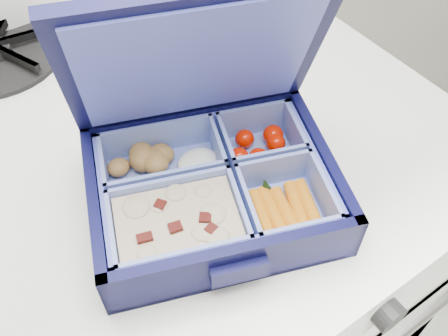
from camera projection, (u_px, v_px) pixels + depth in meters
stove at (180, 296)px, 0.97m from camera, size 0.65×0.65×0.97m
bento_box at (213, 189)px, 0.49m from camera, size 0.28×0.25×0.06m
burner_grate at (205, 25)px, 0.69m from camera, size 0.21×0.21×0.03m
fork at (179, 96)px, 0.62m from camera, size 0.15×0.12×0.01m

